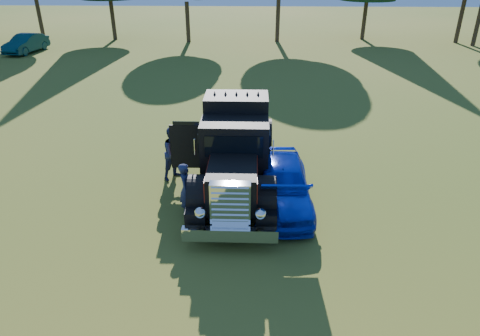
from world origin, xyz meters
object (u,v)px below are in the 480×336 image
(diamond_t_truck, at_px, (235,155))
(hotrod_coupe, at_px, (282,184))
(distant_teal_car, at_px, (26,43))
(spectator_near, at_px, (186,189))
(spectator_far, at_px, (175,153))

(diamond_t_truck, xyz_separation_m, hotrod_coupe, (1.47, -0.89, -0.53))
(diamond_t_truck, xyz_separation_m, distant_teal_car, (-17.75, 21.96, -0.57))
(diamond_t_truck, height_order, distant_teal_car, diamond_t_truck)
(diamond_t_truck, height_order, spectator_near, diamond_t_truck)
(hotrod_coupe, distance_m, spectator_far, 3.99)
(spectator_near, bearing_deg, hotrod_coupe, -77.92)
(hotrod_coupe, relative_size, distant_teal_car, 1.02)
(spectator_far, distance_m, distant_teal_car, 26.28)
(spectator_near, bearing_deg, distant_teal_car, 35.58)
(diamond_t_truck, height_order, spectator_far, diamond_t_truck)
(diamond_t_truck, distance_m, distant_teal_car, 28.24)
(spectator_far, relative_size, distant_teal_car, 0.44)
(diamond_t_truck, distance_m, spectator_far, 2.31)
(distant_teal_car, bearing_deg, spectator_far, -45.06)
(hotrod_coupe, xyz_separation_m, spectator_far, (-3.60, 1.72, 0.19))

